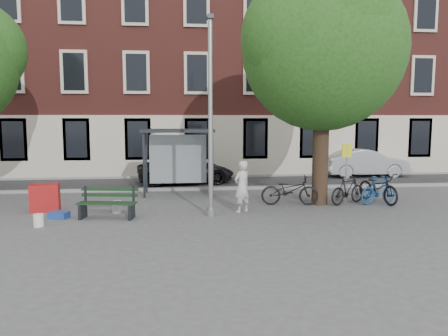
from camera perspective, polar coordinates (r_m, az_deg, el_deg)
ground at (r=13.77m, az=-1.73°, el=-6.28°), size 90.00×90.00×0.00m
road at (r=20.64m, az=-3.21°, el=-1.97°), size 40.00×4.00×0.01m
curb_near at (r=18.66m, az=-2.90°, el=-2.70°), size 40.00×0.25×0.12m
curb_far at (r=22.61m, az=-3.46°, el=-1.08°), size 40.00×0.25×0.12m
building_row at (r=26.70m, az=-3.98°, el=15.02°), size 30.00×8.00×14.00m
lamppost at (r=13.43m, az=-1.77°, el=5.38°), size 0.28×0.35×6.11m
tree_right at (r=15.81m, az=13.03°, el=15.70°), size 5.76×5.60×8.20m
bus_shelter at (r=17.53m, az=-4.76°, el=2.80°), size 2.85×1.45×2.62m
painter at (r=14.20m, az=2.36°, el=-2.43°), size 0.73×0.68×1.68m
bench at (r=13.86m, az=-14.97°, el=-4.65°), size 1.84×0.85×0.91m
bike_a at (r=15.54m, az=8.59°, el=-2.90°), size 2.08×0.98×1.05m
bike_b at (r=16.56m, az=19.55°, el=-2.69°), size 1.74×1.07×1.01m
bike_c at (r=16.81m, az=19.49°, el=-2.39°), size 1.19×2.22×1.11m
bike_d at (r=16.15m, az=15.87°, el=-2.77°), size 1.73×1.24×1.03m
car_dark at (r=20.55m, az=-5.00°, el=-0.27°), size 4.74×2.65×1.25m
car_silver at (r=23.97m, az=17.91°, el=0.65°), size 4.46×1.67×1.46m
red_stand at (r=15.56m, az=-22.35°, el=-3.59°), size 0.98×0.73×0.90m
blue_crate at (r=14.35m, az=-20.76°, el=-5.77°), size 0.64×0.54×0.20m
bucket_a at (r=13.47m, az=-23.05°, el=-6.31°), size 0.36×0.36×0.36m
bucket_b at (r=14.77m, az=-13.75°, el=-4.87°), size 0.29×0.29×0.36m
bucket_c at (r=14.62m, az=-13.83°, el=-4.99°), size 0.33×0.33×0.36m
notice_sign at (r=16.35m, az=15.72°, el=1.13°), size 0.37×0.06×2.13m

